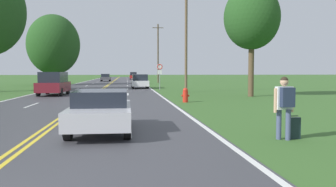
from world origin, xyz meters
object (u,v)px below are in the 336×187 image
object	(u,v)px
tree_left_verge	(53,45)
car_maroon_suv_approaching	(54,83)
hitchhiker_person	(285,101)
fire_hydrant	(185,95)
car_white_hatchback_mid_near	(140,81)
suitcase	(293,128)
car_silver_sedan_nearest	(101,110)
car_red_van_receding	(133,76)
traffic_sign	(160,70)
tree_mid_treeline	(252,18)
car_dark_grey_sedan_mid_far	(106,77)

from	to	relation	value
tree_left_verge	car_maroon_suv_approaching	distance (m)	23.31
hitchhiker_person	car_maroon_suv_approaching	size ratio (longest dim) A/B	0.41
fire_hydrant	car_white_hatchback_mid_near	size ratio (longest dim) A/B	0.21
suitcase	hitchhiker_person	bearing A→B (deg)	105.88
tree_left_verge	car_silver_sedan_nearest	xyz separation A→B (m)	(9.34, -40.09, -4.93)
car_white_hatchback_mid_near	car_red_van_receding	world-z (taller)	car_red_van_receding
suitcase	car_silver_sedan_nearest	xyz separation A→B (m)	(-5.42, 1.81, 0.39)
traffic_sign	car_maroon_suv_approaching	xyz separation A→B (m)	(-9.11, -7.50, -1.06)
tree_mid_treeline	car_silver_sedan_nearest	world-z (taller)	tree_mid_treeline
tree_mid_treeline	car_dark_grey_sedan_mid_far	bearing A→B (deg)	107.01
car_silver_sedan_nearest	car_red_van_receding	bearing A→B (deg)	178.19
traffic_sign	car_white_hatchback_mid_near	world-z (taller)	traffic_sign
traffic_sign	car_red_van_receding	distance (m)	48.07
fire_hydrant	car_red_van_receding	xyz separation A→B (m)	(-2.04, 62.95, 0.46)
hitchhiker_person	car_dark_grey_sedan_mid_far	xyz separation A→B (m)	(-8.38, 60.43, -0.32)
traffic_sign	car_maroon_suv_approaching	bearing A→B (deg)	-140.51
fire_hydrant	car_maroon_suv_approaching	xyz separation A→B (m)	(-9.31, 7.42, 0.51)
tree_mid_treeline	car_red_van_receding	distance (m)	59.22
fire_hydrant	tree_mid_treeline	size ratio (longest dim) A/B	0.11
traffic_sign	car_white_hatchback_mid_near	size ratio (longest dim) A/B	0.63
hitchhiker_person	car_dark_grey_sedan_mid_far	size ratio (longest dim) A/B	0.39
fire_hydrant	car_silver_sedan_nearest	bearing A→B (deg)	-113.01
car_silver_sedan_nearest	car_white_hatchback_mid_near	distance (m)	28.85
car_silver_sedan_nearest	car_white_hatchback_mid_near	world-z (taller)	car_white_hatchback_mid_near
traffic_sign	car_white_hatchback_mid_near	bearing A→B (deg)	118.07
fire_hydrant	traffic_sign	distance (m)	15.00
tree_mid_treeline	fire_hydrant	bearing A→B (deg)	-142.22
suitcase	car_white_hatchback_mid_near	distance (m)	30.74
hitchhiker_person	car_silver_sedan_nearest	xyz separation A→B (m)	(-5.09, 1.93, -0.37)
suitcase	car_white_hatchback_mid_near	size ratio (longest dim) A/B	0.16
tree_mid_treeline	car_silver_sedan_nearest	xyz separation A→B (m)	(-10.10, -14.72, -5.20)
suitcase	car_dark_grey_sedan_mid_far	world-z (taller)	car_dark_grey_sedan_mid_far
hitchhiker_person	tree_mid_treeline	bearing A→B (deg)	-21.94
hitchhiker_person	fire_hydrant	world-z (taller)	hitchhiker_person
car_red_van_receding	car_dark_grey_sedan_mid_far	bearing A→B (deg)	-19.78
hitchhiker_person	car_white_hatchback_mid_near	bearing A→B (deg)	0.11
fire_hydrant	car_red_van_receding	distance (m)	62.98
traffic_sign	car_red_van_receding	xyz separation A→B (m)	(-1.83, 48.03, -1.11)
car_white_hatchback_mid_near	car_maroon_suv_approaching	bearing A→B (deg)	-33.66
car_silver_sedan_nearest	car_dark_grey_sedan_mid_far	xyz separation A→B (m)	(-3.29, 58.50, 0.05)
hitchhiker_person	suitcase	xyz separation A→B (m)	(0.33, 0.13, -0.76)
tree_left_verge	car_maroon_suv_approaching	bearing A→B (deg)	-78.93
suitcase	tree_left_verge	size ratio (longest dim) A/B	0.07
car_maroon_suv_approaching	car_red_van_receding	size ratio (longest dim) A/B	1.02
suitcase	traffic_sign	bearing A→B (deg)	-2.50
traffic_sign	car_maroon_suv_approaching	world-z (taller)	traffic_sign
tree_left_verge	car_white_hatchback_mid_near	size ratio (longest dim) A/B	2.31
suitcase	car_white_hatchback_mid_near	world-z (taller)	car_white_hatchback_mid_near
tree_mid_treeline	car_white_hatchback_mid_near	world-z (taller)	tree_mid_treeline
car_red_van_receding	car_white_hatchback_mid_near	bearing A→B (deg)	1.01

